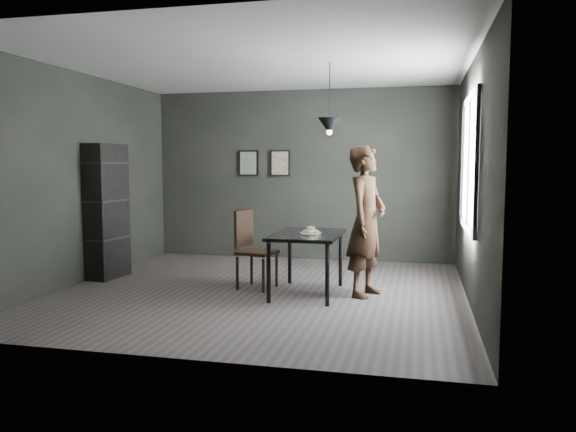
% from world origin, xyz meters
% --- Properties ---
extents(ground, '(5.00, 5.00, 0.00)m').
position_xyz_m(ground, '(0.00, 0.00, 0.00)').
color(ground, '#35302D').
rests_on(ground, ground).
extents(back_wall, '(5.00, 0.10, 2.80)m').
position_xyz_m(back_wall, '(0.00, 2.50, 1.40)').
color(back_wall, black).
rests_on(back_wall, ground).
extents(ceiling, '(5.00, 5.00, 0.02)m').
position_xyz_m(ceiling, '(0.00, 0.00, 2.80)').
color(ceiling, silver).
rests_on(ceiling, ground).
extents(window_assembly, '(0.04, 1.96, 1.56)m').
position_xyz_m(window_assembly, '(2.47, 0.20, 1.60)').
color(window_assembly, white).
rests_on(window_assembly, ground).
extents(cafe_table, '(0.80, 1.20, 0.75)m').
position_xyz_m(cafe_table, '(0.60, 0.00, 0.67)').
color(cafe_table, black).
rests_on(cafe_table, ground).
extents(white_plate, '(0.23, 0.23, 0.01)m').
position_xyz_m(white_plate, '(0.66, -0.08, 0.76)').
color(white_plate, white).
rests_on(white_plate, cafe_table).
extents(donut_pile, '(0.20, 0.20, 0.08)m').
position_xyz_m(donut_pile, '(0.66, -0.08, 0.79)').
color(donut_pile, beige).
rests_on(donut_pile, white_plate).
extents(woman, '(0.62, 0.76, 1.81)m').
position_xyz_m(woman, '(1.31, 0.08, 0.90)').
color(woman, black).
rests_on(woman, ground).
extents(wood_chair, '(0.52, 0.52, 1.00)m').
position_xyz_m(wood_chair, '(-0.17, 0.18, 0.57)').
color(wood_chair, black).
rests_on(wood_chair, ground).
extents(shelf_unit, '(0.42, 0.65, 1.86)m').
position_xyz_m(shelf_unit, '(-2.32, 0.34, 0.93)').
color(shelf_unit, black).
rests_on(shelf_unit, ground).
extents(pendant_lamp, '(0.28, 0.28, 0.86)m').
position_xyz_m(pendant_lamp, '(0.85, 0.10, 2.05)').
color(pendant_lamp, black).
rests_on(pendant_lamp, ground).
extents(framed_print_left, '(0.34, 0.04, 0.44)m').
position_xyz_m(framed_print_left, '(-0.90, 2.47, 1.60)').
color(framed_print_left, black).
rests_on(framed_print_left, ground).
extents(framed_print_right, '(0.34, 0.04, 0.44)m').
position_xyz_m(framed_print_right, '(-0.35, 2.47, 1.60)').
color(framed_print_right, black).
rests_on(framed_print_right, ground).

